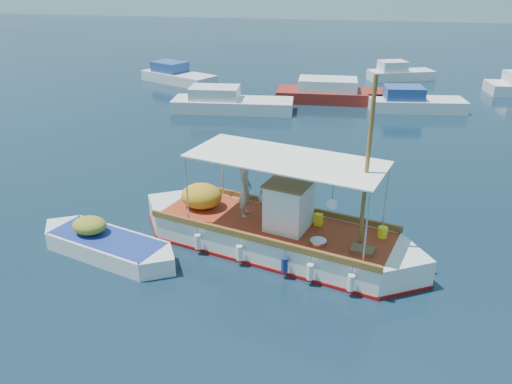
# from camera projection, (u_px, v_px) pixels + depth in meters

# --- Properties ---
(ground) EXTENTS (160.00, 160.00, 0.00)m
(ground) POSITION_uv_depth(u_px,v_px,m) (278.00, 242.00, 17.37)
(ground) COLOR black
(ground) RESTS_ON ground
(fishing_caique) EXTENTS (10.08, 4.72, 6.37)m
(fishing_caique) POSITION_uv_depth(u_px,v_px,m) (272.00, 233.00, 16.80)
(fishing_caique) COLOR white
(fishing_caique) RESTS_ON ground
(dinghy) EXTENTS (5.35, 2.68, 1.36)m
(dinghy) POSITION_uv_depth(u_px,v_px,m) (106.00, 246.00, 16.58)
(dinghy) COLOR white
(dinghy) RESTS_ON ground
(bg_boat_nw) EXTENTS (8.09, 3.16, 1.80)m
(bg_boat_nw) POSITION_uv_depth(u_px,v_px,m) (229.00, 104.00, 32.93)
(bg_boat_nw) COLOR silver
(bg_boat_nw) RESTS_ON ground
(bg_boat_n) EXTENTS (10.24, 3.32, 1.80)m
(bg_boat_n) POSITION_uv_depth(u_px,v_px,m) (344.00, 95.00, 35.21)
(bg_boat_n) COLOR maroon
(bg_boat_n) RESTS_ON ground
(bg_boat_ne) EXTENTS (6.40, 3.01, 1.80)m
(bg_boat_ne) POSITION_uv_depth(u_px,v_px,m) (414.00, 103.00, 33.02)
(bg_boat_ne) COLOR silver
(bg_boat_ne) RESTS_ON ground
(bg_boat_far_w) EXTENTS (6.90, 4.93, 1.80)m
(bg_boat_far_w) POSITION_uv_depth(u_px,v_px,m) (177.00, 76.00, 41.11)
(bg_boat_far_w) COLOR silver
(bg_boat_far_w) RESTS_ON ground
(bg_boat_far_n) EXTENTS (5.71, 3.75, 1.80)m
(bg_boat_far_n) POSITION_uv_depth(u_px,v_px,m) (399.00, 74.00, 41.98)
(bg_boat_far_n) COLOR silver
(bg_boat_far_n) RESTS_ON ground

